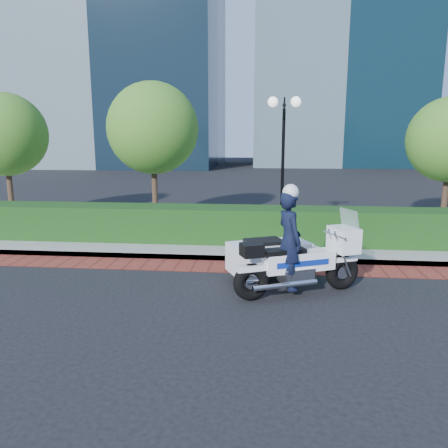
# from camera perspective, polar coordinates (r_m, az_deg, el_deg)

# --- Properties ---
(ground) EXTENTS (120.00, 120.00, 0.00)m
(ground) POSITION_cam_1_polar(r_m,az_deg,el_deg) (9.34, 2.11, -8.35)
(ground) COLOR black
(ground) RESTS_ON ground
(brick_strip) EXTENTS (60.00, 1.00, 0.01)m
(brick_strip) POSITION_cam_1_polar(r_m,az_deg,el_deg) (10.76, 2.62, -5.65)
(brick_strip) COLOR maroon
(brick_strip) RESTS_ON ground
(sidewalk) EXTENTS (60.00, 8.00, 0.15)m
(sidewalk) POSITION_cam_1_polar(r_m,az_deg,el_deg) (15.11, 3.57, -0.44)
(sidewalk) COLOR gray
(sidewalk) RESTS_ON ground
(hedge_main) EXTENTS (18.00, 1.20, 1.00)m
(hedge_main) POSITION_cam_1_polar(r_m,az_deg,el_deg) (12.64, 3.18, -0.08)
(hedge_main) COLOR black
(hedge_main) RESTS_ON sidewalk
(lamppost) EXTENTS (1.02, 0.70, 4.21)m
(lamppost) POSITION_cam_1_polar(r_m,az_deg,el_deg) (13.99, 7.75, 10.45)
(lamppost) COLOR black
(lamppost) RESTS_ON sidewalk
(tree_a) EXTENTS (3.00, 3.00, 4.58)m
(tree_a) POSITION_cam_1_polar(r_m,az_deg,el_deg) (18.02, -26.70, 10.38)
(tree_a) COLOR #332319
(tree_a) RESTS_ON sidewalk
(tree_b) EXTENTS (3.20, 3.20, 4.89)m
(tree_b) POSITION_cam_1_polar(r_m,az_deg,el_deg) (15.81, -9.28, 12.22)
(tree_b) COLOR #332319
(tree_b) RESTS_ON sidewalk
(police_motorcycle) EXTENTS (2.87, 2.17, 2.25)m
(police_motorcycle) POSITION_cam_1_polar(r_m,az_deg,el_deg) (9.16, 7.96, -3.81)
(police_motorcycle) COLOR black
(police_motorcycle) RESTS_ON ground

